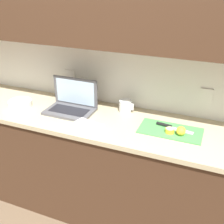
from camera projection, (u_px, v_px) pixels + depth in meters
ground_plane at (100, 207)px, 2.51m from camera, size 12.00×12.00×0.00m
wall_back at (108, 23)px, 1.99m from camera, size 5.20×0.38×2.60m
counter_unit at (97, 165)px, 2.31m from camera, size 2.59×0.58×0.90m
laptop at (72, 103)px, 2.20m from camera, size 0.38×0.23×0.25m
cutting_board at (170, 131)px, 1.93m from camera, size 0.43×0.22×0.01m
knife at (168, 126)px, 1.96m from camera, size 0.27×0.07×0.02m
lemon_half_cut at (170, 130)px, 1.90m from camera, size 0.06×0.06×0.03m
lemon_whole_beside at (181, 131)px, 1.86m from camera, size 0.06×0.06×0.06m
measuring_cup at (125, 106)px, 2.18m from camera, size 0.12×0.10×0.09m
bowl_white at (20, 104)px, 2.27m from camera, size 0.19×0.19×0.05m
dish_towel at (86, 127)px, 1.96m from camera, size 0.25×0.21×0.02m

